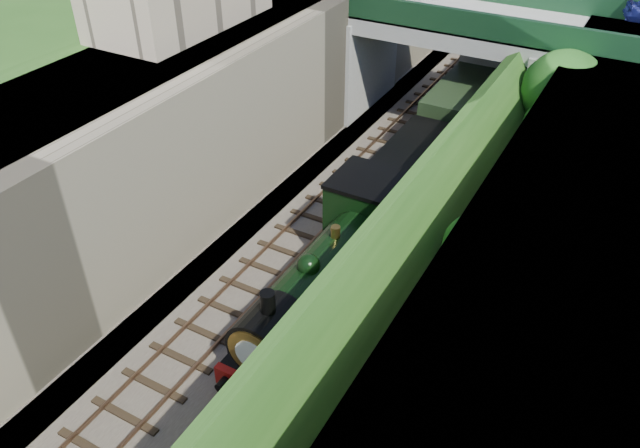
% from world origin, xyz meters
% --- Properties ---
extents(trackbed, '(10.00, 90.00, 0.20)m').
position_xyz_m(trackbed, '(0.00, 20.00, 0.10)').
color(trackbed, '#473F38').
rests_on(trackbed, ground).
extents(retaining_wall, '(1.00, 90.00, 7.00)m').
position_xyz_m(retaining_wall, '(-5.50, 20.00, 3.50)').
color(retaining_wall, '#756B56').
rests_on(retaining_wall, ground).
extents(street_plateau_left, '(6.00, 90.00, 7.00)m').
position_xyz_m(street_plateau_left, '(-9.00, 20.00, 3.50)').
color(street_plateau_left, '#262628').
rests_on(street_plateau_left, ground).
extents(embankment_slope, '(4.44, 90.00, 6.36)m').
position_xyz_m(embankment_slope, '(4.95, 18.93, 2.69)').
color(embankment_slope, '#1E4714').
rests_on(embankment_slope, ground).
extents(track_left, '(2.50, 90.00, 0.20)m').
position_xyz_m(track_left, '(-2.00, 20.00, 0.25)').
color(track_left, black).
rests_on(track_left, trackbed).
extents(track_right, '(2.50, 90.00, 0.20)m').
position_xyz_m(track_right, '(1.20, 20.00, 0.25)').
color(track_right, black).
rests_on(track_right, trackbed).
extents(road_bridge, '(16.00, 6.40, 7.25)m').
position_xyz_m(road_bridge, '(0.94, 24.00, 4.08)').
color(road_bridge, gray).
rests_on(road_bridge, ground).
extents(tree, '(3.60, 3.80, 6.60)m').
position_xyz_m(tree, '(5.91, 20.28, 4.65)').
color(tree, black).
rests_on(tree, ground).
extents(locomotive, '(3.10, 10.22, 3.83)m').
position_xyz_m(locomotive, '(1.20, 7.88, 1.89)').
color(locomotive, black).
rests_on(locomotive, trackbed).
extents(tender, '(2.70, 6.00, 3.05)m').
position_xyz_m(tender, '(1.20, 15.24, 1.62)').
color(tender, black).
rests_on(tender, trackbed).
extents(coach_front, '(2.90, 18.00, 3.70)m').
position_xyz_m(coach_front, '(1.20, 27.84, 2.05)').
color(coach_front, black).
rests_on(coach_front, trackbed).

